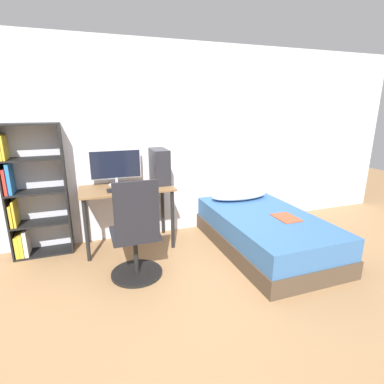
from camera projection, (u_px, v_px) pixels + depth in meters
ground_plane at (177, 289)px, 2.91m from camera, size 14.00×14.00×0.00m
wall_back at (143, 143)px, 3.86m from camera, size 8.00×0.05×2.50m
desk at (127, 197)px, 3.65m from camera, size 1.10×0.59×0.76m
bookshelf at (28, 197)px, 3.41m from camera, size 0.65×0.29×1.53m
office_chair at (136, 241)px, 2.99m from camera, size 0.53×0.53×1.06m
bed at (265, 232)px, 3.68m from camera, size 1.09×1.89×0.45m
pillow at (239, 195)px, 4.23m from camera, size 0.83×0.36×0.11m
magazine at (286, 218)px, 3.51m from camera, size 0.24×0.32×0.01m
monitor at (116, 166)px, 3.68m from camera, size 0.62×0.21×0.44m
keyboard at (123, 190)px, 3.49m from camera, size 0.36×0.14×0.02m
pc_tower at (160, 166)px, 3.77m from camera, size 0.19×0.39×0.43m
mouse at (143, 188)px, 3.56m from camera, size 0.06×0.09×0.02m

